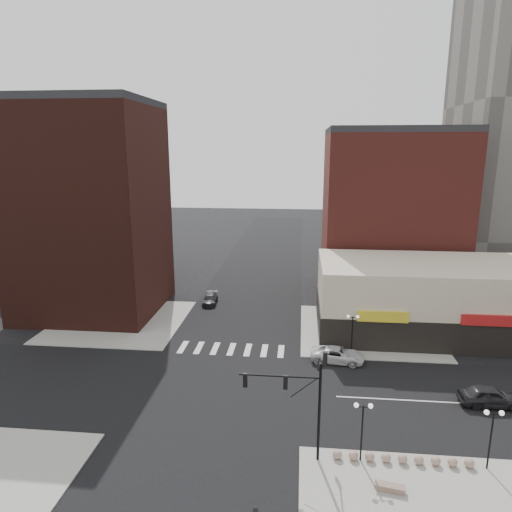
{
  "coord_description": "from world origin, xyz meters",
  "views": [
    {
      "loc": [
        6.78,
        -34.7,
        20.17
      ],
      "look_at": [
        2.89,
        3.74,
        11.0
      ],
      "focal_mm": 32.0,
      "sensor_mm": 36.0,
      "label": 1
    }
  ],
  "objects_px": {
    "traffic_signal": "(305,389)",
    "dark_sedan_east": "(490,396)",
    "street_lamp_se_b": "(493,425)",
    "dark_sedan_north": "(210,299)",
    "street_lamp_ne": "(353,325)",
    "stone_bench": "(390,488)",
    "street_lamp_se_a": "(363,417)",
    "white_suv": "(337,355)"
  },
  "relations": [
    {
      "from": "traffic_signal",
      "to": "dark_sedan_east",
      "type": "xyz_separation_m",
      "value": [
        14.91,
        7.73,
        -4.14
      ]
    },
    {
      "from": "street_lamp_se_b",
      "to": "dark_sedan_north",
      "type": "bearing_deg",
      "value": 128.85
    },
    {
      "from": "street_lamp_se_b",
      "to": "street_lamp_ne",
      "type": "xyz_separation_m",
      "value": [
        -7.0,
        16.0,
        0.0
      ]
    },
    {
      "from": "dark_sedan_east",
      "to": "traffic_signal",
      "type": "bearing_deg",
      "value": 117.0
    },
    {
      "from": "traffic_signal",
      "to": "stone_bench",
      "type": "height_order",
      "value": "traffic_signal"
    },
    {
      "from": "street_lamp_se_a",
      "to": "dark_sedan_east",
      "type": "relative_size",
      "value": 0.86
    },
    {
      "from": "street_lamp_se_a",
      "to": "street_lamp_ne",
      "type": "bearing_deg",
      "value": 86.42
    },
    {
      "from": "traffic_signal",
      "to": "dark_sedan_east",
      "type": "bearing_deg",
      "value": 27.39
    },
    {
      "from": "street_lamp_se_b",
      "to": "white_suv",
      "type": "relative_size",
      "value": 0.81
    },
    {
      "from": "white_suv",
      "to": "street_lamp_se_a",
      "type": "bearing_deg",
      "value": -171.0
    },
    {
      "from": "white_suv",
      "to": "dark_sedan_east",
      "type": "xyz_separation_m",
      "value": [
        11.61,
        -6.6,
        0.11
      ]
    },
    {
      "from": "traffic_signal",
      "to": "street_lamp_ne",
      "type": "relative_size",
      "value": 1.87
    },
    {
      "from": "street_lamp_se_b",
      "to": "white_suv",
      "type": "bearing_deg",
      "value": 120.27
    },
    {
      "from": "white_suv",
      "to": "stone_bench",
      "type": "bearing_deg",
      "value": -166.52
    },
    {
      "from": "white_suv",
      "to": "dark_sedan_north",
      "type": "relative_size",
      "value": 1.21
    },
    {
      "from": "street_lamp_ne",
      "to": "stone_bench",
      "type": "relative_size",
      "value": 2.26
    },
    {
      "from": "street_lamp_ne",
      "to": "dark_sedan_east",
      "type": "xyz_separation_m",
      "value": [
        10.15,
        -8.1,
        -2.47
      ]
    },
    {
      "from": "traffic_signal",
      "to": "street_lamp_se_a",
      "type": "height_order",
      "value": "traffic_signal"
    },
    {
      "from": "street_lamp_se_a",
      "to": "street_lamp_se_b",
      "type": "bearing_deg",
      "value": 0.0
    },
    {
      "from": "street_lamp_ne",
      "to": "stone_bench",
      "type": "height_order",
      "value": "street_lamp_ne"
    },
    {
      "from": "white_suv",
      "to": "stone_bench",
      "type": "height_order",
      "value": "white_suv"
    },
    {
      "from": "white_suv",
      "to": "dark_sedan_east",
      "type": "height_order",
      "value": "dark_sedan_east"
    },
    {
      "from": "white_suv",
      "to": "dark_sedan_east",
      "type": "relative_size",
      "value": 1.06
    },
    {
      "from": "traffic_signal",
      "to": "dark_sedan_north",
      "type": "bearing_deg",
      "value": 112.49
    },
    {
      "from": "traffic_signal",
      "to": "dark_sedan_east",
      "type": "distance_m",
      "value": 17.3
    },
    {
      "from": "dark_sedan_east",
      "to": "stone_bench",
      "type": "distance_m",
      "value": 14.35
    },
    {
      "from": "street_lamp_se_b",
      "to": "street_lamp_ne",
      "type": "height_order",
      "value": "same"
    },
    {
      "from": "dark_sedan_north",
      "to": "white_suv",
      "type": "bearing_deg",
      "value": -48.0
    },
    {
      "from": "street_lamp_se_b",
      "to": "street_lamp_ne",
      "type": "bearing_deg",
      "value": 113.63
    },
    {
      "from": "street_lamp_se_a",
      "to": "stone_bench",
      "type": "relative_size",
      "value": 2.26
    },
    {
      "from": "traffic_signal",
      "to": "street_lamp_se_b",
      "type": "distance_m",
      "value": 11.88
    },
    {
      "from": "street_lamp_se_a",
      "to": "white_suv",
      "type": "xyz_separation_m",
      "value": [
        -0.46,
        14.5,
        -2.58
      ]
    },
    {
      "from": "traffic_signal",
      "to": "stone_bench",
      "type": "bearing_deg",
      "value": -28.51
    },
    {
      "from": "street_lamp_se_b",
      "to": "stone_bench",
      "type": "height_order",
      "value": "street_lamp_se_b"
    },
    {
      "from": "street_lamp_se_a",
      "to": "street_lamp_se_b",
      "type": "height_order",
      "value": "same"
    },
    {
      "from": "street_lamp_se_b",
      "to": "dark_sedan_north",
      "type": "xyz_separation_m",
      "value": [
        -24.06,
        29.88,
        -2.68
      ]
    },
    {
      "from": "street_lamp_se_b",
      "to": "white_suv",
      "type": "xyz_separation_m",
      "value": [
        -8.46,
        14.5,
        -2.58
      ]
    },
    {
      "from": "dark_sedan_north",
      "to": "street_lamp_se_a",
      "type": "bearing_deg",
      "value": -65.15
    },
    {
      "from": "street_lamp_se_a",
      "to": "stone_bench",
      "type": "xyz_separation_m",
      "value": [
        1.43,
        -2.65,
        -2.95
      ]
    },
    {
      "from": "street_lamp_se_a",
      "to": "white_suv",
      "type": "bearing_deg",
      "value": 91.83
    },
    {
      "from": "street_lamp_se_b",
      "to": "stone_bench",
      "type": "distance_m",
      "value": 7.67
    },
    {
      "from": "street_lamp_se_b",
      "to": "street_lamp_ne",
      "type": "relative_size",
      "value": 1.0
    }
  ]
}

